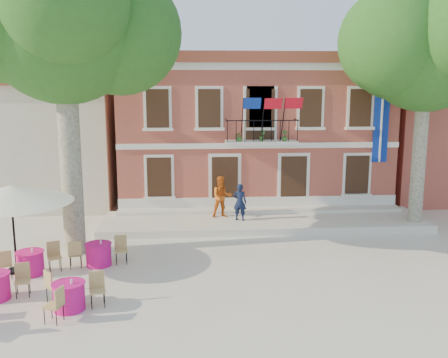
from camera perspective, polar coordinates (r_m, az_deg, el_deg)
ground at (r=17.60m, az=0.13°, el=-9.30°), size 90.00×90.00×0.00m
main_building at (r=26.77m, az=2.95°, el=5.86°), size 13.50×9.59×7.50m
neighbor_west at (r=28.88m, az=-20.69°, el=4.42°), size 9.40×9.40×6.40m
terrace at (r=21.93m, az=4.57°, el=-4.87°), size 14.00×3.40×0.30m
plane_tree_west at (r=18.35m, az=-17.94°, el=16.43°), size 5.54×5.54×10.89m
plane_tree_east at (r=22.20m, az=22.17°, el=13.54°), size 5.11×5.11×10.04m
patio_umbrella at (r=17.27m, az=-23.18°, el=-1.62°), size 3.87×3.87×2.88m
pedestrian_navy at (r=21.35m, az=1.82°, el=-2.65°), size 0.68×0.56×1.59m
pedestrian_orange at (r=21.80m, az=-0.25°, el=-2.05°), size 0.96×0.79×1.82m
cafe_table_1 at (r=14.47m, az=-17.30°, el=-12.52°), size 1.79×1.82×0.95m
cafe_table_3 at (r=17.40m, az=-21.27°, el=-8.82°), size 1.94×1.11×0.95m
cafe_table_4 at (r=17.54m, az=-14.14°, el=-8.24°), size 1.96×0.90×0.95m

